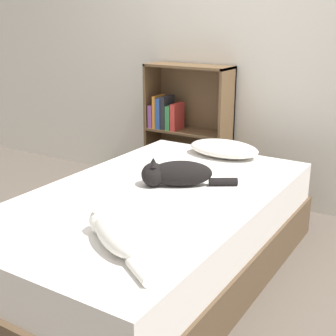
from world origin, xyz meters
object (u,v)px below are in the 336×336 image
(cat_light, at_px, (114,232))
(bookshelf, at_px, (186,127))
(pillow, at_px, (224,149))
(bed, at_px, (154,234))
(cat_dark, at_px, (175,174))

(cat_light, height_order, bookshelf, bookshelf)
(bookshelf, bearing_deg, pillow, -38.15)
(pillow, bearing_deg, bed, -91.54)
(cat_light, xyz_separation_m, cat_dark, (-0.16, 0.76, 0.01))
(bed, xyz_separation_m, cat_light, (0.21, -0.61, 0.32))
(bed, bearing_deg, cat_light, -71.18)
(bookshelf, bearing_deg, cat_dark, -63.08)
(bed, bearing_deg, bookshelf, 112.36)
(pillow, bearing_deg, cat_dark, -88.16)
(pillow, height_order, cat_dark, cat_dark)
(bed, bearing_deg, cat_dark, 73.66)
(pillow, distance_m, bookshelf, 0.70)
(cat_dark, relative_size, bookshelf, 0.46)
(cat_light, xyz_separation_m, bookshelf, (-0.73, 1.88, -0.01))
(bed, relative_size, cat_light, 4.11)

